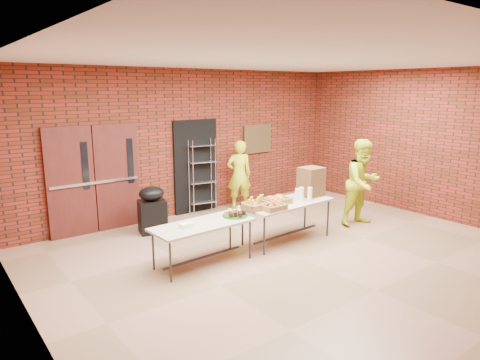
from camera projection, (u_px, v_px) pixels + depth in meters
name	position (u px, v px, depth m)	size (l,w,h in m)	color
room	(305.00, 164.00, 6.77)	(8.08, 7.08, 3.28)	olive
double_doors	(95.00, 179.00, 8.25)	(1.78, 0.12, 2.10)	#4A1C15
dark_doorway	(196.00, 166.00, 9.63)	(1.10, 0.06, 2.10)	black
bronze_plaque	(258.00, 139.00, 10.59)	(0.85, 0.04, 0.70)	#43341B
wire_rack	(202.00, 176.00, 9.62)	(0.61, 0.20, 1.67)	#BABBC2
table_left	(203.00, 227.00, 6.77)	(1.69, 0.76, 0.68)	#B8A58C
table_right	(287.00, 205.00, 7.83)	(1.83, 0.83, 0.74)	#B8A58C
basket_bananas	(256.00, 205.00, 7.37)	(0.44, 0.34, 0.14)	#9E7C40
basket_oranges	(278.00, 200.00, 7.70)	(0.43, 0.33, 0.13)	#9E7C40
basket_apples	(273.00, 207.00, 7.31)	(0.40, 0.31, 0.13)	#9E7C40
muffin_tray	(235.00, 213.00, 7.14)	(0.43, 0.43, 0.11)	#164813
napkin_box	(186.00, 225.00, 6.56)	(0.20, 0.13, 0.07)	white
coffee_dispenser	(311.00, 182.00, 8.22)	(0.42, 0.38, 0.56)	#51371C
cup_stack_front	(301.00, 194.00, 7.85)	(0.09, 0.09, 0.26)	white
cup_stack_mid	(310.00, 194.00, 7.87)	(0.08, 0.08, 0.25)	white
cup_stack_back	(297.00, 195.00, 7.90)	(0.08, 0.08, 0.23)	white
covered_grill	(152.00, 210.00, 8.33)	(0.59, 0.53, 0.92)	black
volunteer_woman	(239.00, 175.00, 9.97)	(0.59, 0.38, 1.61)	#C7DC18
volunteer_man	(363.00, 182.00, 8.74)	(0.86, 0.67, 1.78)	#C7DC18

